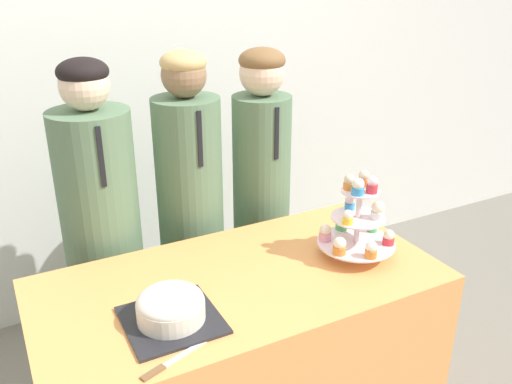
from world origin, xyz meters
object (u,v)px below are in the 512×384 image
at_px(student_2, 261,210).
at_px(cake_knife, 166,365).
at_px(student_1, 192,228).
at_px(cupcake_stand, 357,220).
at_px(student_0, 105,249).
at_px(round_cake, 171,307).

bearing_deg(student_2, cake_knife, -131.02).
relative_size(student_1, student_2, 1.01).
bearing_deg(student_1, cupcake_stand, -56.74).
height_order(student_0, student_2, student_0).
relative_size(cake_knife, student_2, 0.16).
distance_m(round_cake, student_2, 0.96).
xyz_separation_m(student_1, student_2, (0.34, -0.00, 0.01)).
bearing_deg(student_1, student_2, -0.00).
bearing_deg(cupcake_stand, student_0, 141.79).
bearing_deg(student_0, student_2, -0.00).
bearing_deg(round_cake, student_2, 45.58).
distance_m(round_cake, student_0, 0.69).
height_order(cake_knife, student_0, student_0).
height_order(cake_knife, cupcake_stand, cupcake_stand).
relative_size(round_cake, cake_knife, 1.21).
distance_m(round_cake, cupcake_stand, 0.73).
relative_size(round_cake, cupcake_stand, 0.87).
bearing_deg(cupcake_stand, student_1, 123.26).
distance_m(student_1, student_2, 0.34).
bearing_deg(student_0, round_cake, -85.89).
height_order(cupcake_stand, student_2, student_2).
relative_size(cupcake_stand, student_0, 0.22).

